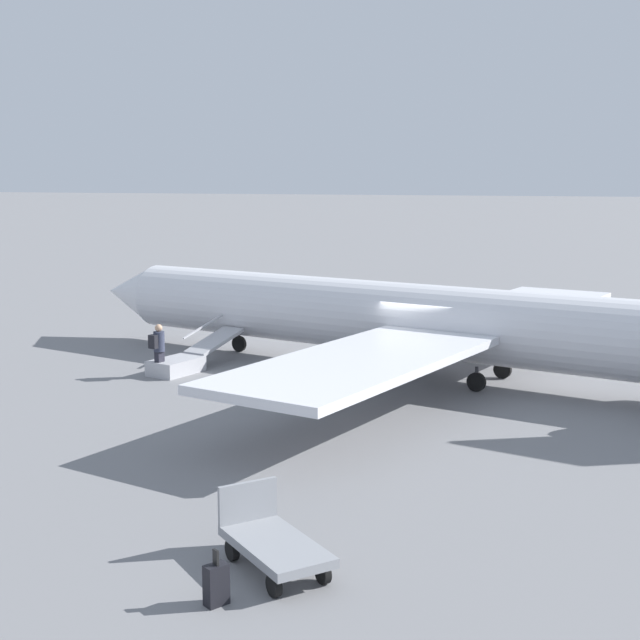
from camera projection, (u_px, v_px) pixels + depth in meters
ground_plane at (422, 376)px, 29.17m from camera, size 600.00×600.00×0.00m
airplane_main at (448, 322)px, 28.41m from camera, size 28.96×22.33×6.21m
boarding_stairs at (184, 361)px, 29.79m from camera, size 1.77×4.13×1.59m
passenger at (158, 347)px, 28.82m from camera, size 0.39×0.56×1.74m
luggage_cart at (273, 542)px, 14.70m from camera, size 2.41×2.22×1.22m
suitcase at (216, 584)px, 13.48m from camera, size 0.36×0.42×0.88m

